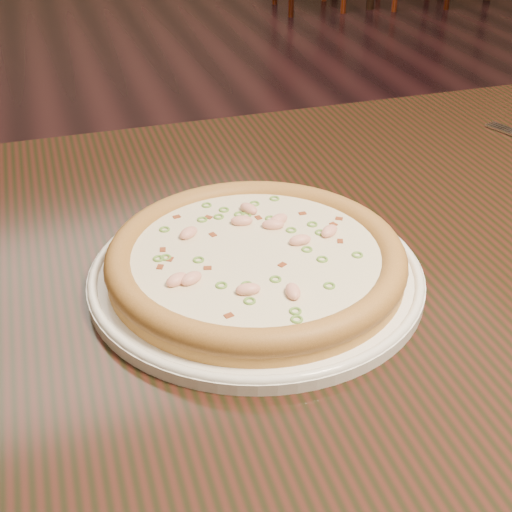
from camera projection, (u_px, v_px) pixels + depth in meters
name	position (u px, v px, depth m)	size (l,w,h in m)	color
ground	(269.00, 411.00, 1.62)	(9.00, 9.00, 0.00)	black
hero_table	(337.00, 308.00, 0.87)	(1.20, 0.80, 0.75)	black
plate	(256.00, 273.00, 0.74)	(0.35, 0.35, 0.02)	white
pizza	(256.00, 258.00, 0.73)	(0.31, 0.31, 0.03)	#BB9344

